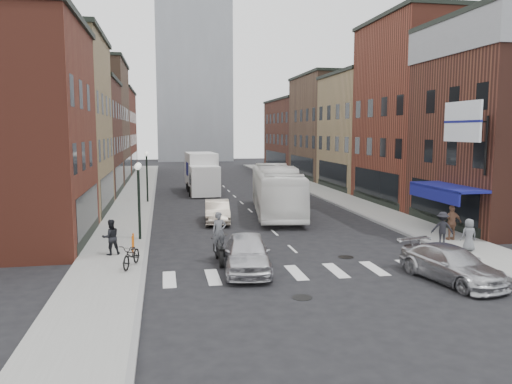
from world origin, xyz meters
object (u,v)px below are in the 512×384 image
sedan_left_far (217,211)px  ped_right_b (452,223)px  sedan_left_near (247,253)px  ped_left_solo (111,237)px  billboard_sign (464,123)px  parked_bicycle (132,255)px  curb_car (451,264)px  ped_right_a (442,228)px  streetlamp_far (147,167)px  motorcycle_rider (219,239)px  streetlamp_near (139,186)px  ped_right_c (469,235)px  transit_bus (277,190)px  bike_rack (133,243)px  box_truck (202,173)px

sedan_left_far → ped_right_b: (11.27, -7.90, 0.35)m
sedan_left_near → ped_left_solo: 6.60m
billboard_sign → parked_bicycle: size_ratio=1.98×
curb_car → billboard_sign: bearing=43.3°
parked_bicycle → ped_right_a: bearing=21.0°
curb_car → ped_right_a: bearing=50.1°
streetlamp_far → motorcycle_rider: bearing=-79.3°
billboard_sign → streetlamp_near: billboard_sign is taller
motorcycle_rider → ped_right_c: 11.67m
curb_car → ped_left_solo: size_ratio=2.84×
motorcycle_rider → transit_bus: transit_bus is taller
bike_rack → motorcycle_rider: bearing=-30.7°
motorcycle_rider → sedan_left_far: 9.74m
curb_car → streetlamp_far: bearing=105.3°
streetlamp_near → curb_car: (12.04, -9.22, -2.25)m
sedan_left_near → streetlamp_near: bearing=132.3°
bike_rack → ped_right_c: bearing=-10.2°
streetlamp_near → sedan_left_far: size_ratio=0.96×
sedan_left_near → motorcycle_rider: bearing=130.7°
transit_bus → sedan_left_near: (-4.35, -13.57, -0.89)m
streetlamp_far → ped_right_b: streetlamp_far is taller
streetlamp_far → motorcycle_rider: size_ratio=1.81×
streetlamp_far → box_truck: bearing=51.2°
bike_rack → sedan_left_far: sedan_left_far is taller
streetlamp_near → sedan_left_far: streetlamp_near is taller
bike_rack → ped_right_a: bearing=-4.8°
sedan_left_near → sedan_left_far: 11.16m
ped_right_a → ped_right_c: ped_right_a is taller
motorcycle_rider → transit_bus: bearing=59.3°
streetlamp_far → motorcycle_rider: 19.38m
ped_right_a → ped_right_c: bearing=129.1°
bike_rack → sedan_left_far: 8.82m
parked_bicycle → ped_right_b: size_ratio=1.04×
bike_rack → ped_right_a: (15.00, -1.27, 0.41)m
sedan_left_far → motorcycle_rider: bearing=-91.3°
box_truck → transit_bus: 13.49m
billboard_sign → ped_right_c: 5.63m
box_truck → ped_right_b: (11.02, -23.14, -0.76)m
transit_bus → sedan_left_far: bearing=-143.4°
sedan_left_near → ped_right_a: 10.52m
motorcycle_rider → streetlamp_far: bearing=93.9°
streetlamp_near → motorcycle_rider: (3.59, -4.95, -1.85)m
motorcycle_rider → parked_bicycle: (-3.69, -0.48, -0.42)m
ped_right_b → sedan_left_near: bearing=14.9°
billboard_sign → ped_right_c: (-0.74, -1.99, -5.22)m
motorcycle_rider → sedan_left_near: motorcycle_rider is taller
ped_right_c → ped_right_a: bearing=-70.1°
curb_car → ped_right_b: size_ratio=2.54×
billboard_sign → sedan_left_far: (-11.44, 8.23, -5.43)m
curb_car → ped_right_b: bearing=45.9°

